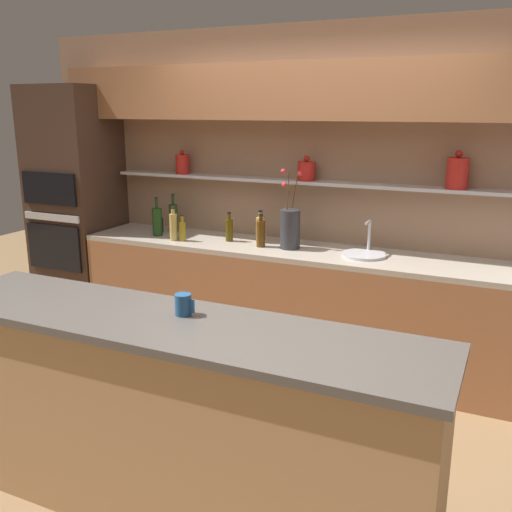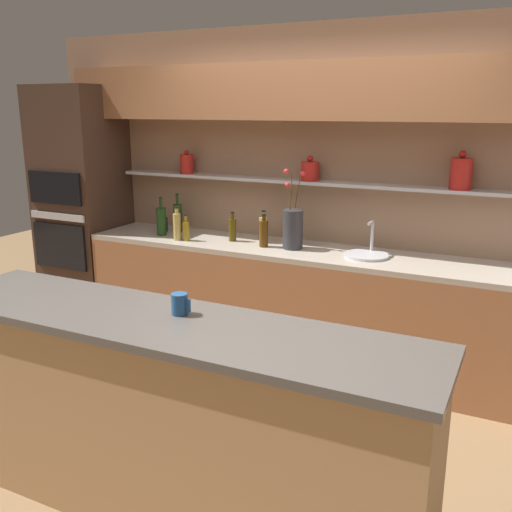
{
  "view_description": "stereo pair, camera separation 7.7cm",
  "coord_description": "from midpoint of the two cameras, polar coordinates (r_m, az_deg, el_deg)",
  "views": [
    {
      "loc": [
        1.41,
        -2.76,
        1.97
      ],
      "look_at": [
        0.0,
        0.28,
        1.1
      ],
      "focal_mm": 40.0,
      "sensor_mm": 36.0,
      "label": 1
    },
    {
      "loc": [
        1.48,
        -2.72,
        1.97
      ],
      "look_at": [
        0.0,
        0.28,
        1.1
      ],
      "focal_mm": 40.0,
      "sensor_mm": 36.0,
      "label": 2
    }
  ],
  "objects": [
    {
      "name": "sink_fixture",
      "position": [
        4.24,
        11.57,
        0.25
      ],
      "size": [
        0.32,
        0.32,
        0.25
      ],
      "color": "#B7B7BC",
      "rests_on": "back_counter_unit"
    },
    {
      "name": "coffee_mug",
      "position": [
        2.73,
        -6.84,
        -4.79
      ],
      "size": [
        0.1,
        0.08,
        0.1
      ],
      "color": "#235184",
      "rests_on": "island_counter"
    },
    {
      "name": "back_wall_unit",
      "position": [
        4.53,
        7.57,
        9.14
      ],
      "size": [
        5.2,
        0.44,
        2.6
      ],
      "color": "#937056",
      "rests_on": "ground_plane"
    },
    {
      "name": "ground_plane",
      "position": [
        3.67,
        -1.42,
        -17.88
      ],
      "size": [
        12.0,
        12.0,
        0.0
      ],
      "primitive_type": "plane",
      "color": "olive"
    },
    {
      "name": "oven_tower",
      "position": [
        5.5,
        -16.57,
        4.69
      ],
      "size": [
        0.69,
        0.64,
        2.16
      ],
      "color": "#3D281E",
      "rests_on": "ground_plane"
    },
    {
      "name": "flower_vase",
      "position": [
        4.37,
        4.22,
        2.82
      ],
      "size": [
        0.16,
        0.16,
        0.61
      ],
      "color": "#2D2D33",
      "rests_on": "back_counter_unit"
    },
    {
      "name": "bottle_spirit_0",
      "position": [
        4.57,
        1.24,
        2.71
      ],
      "size": [
        0.07,
        0.07,
        0.26
      ],
      "color": "tan",
      "rests_on": "back_counter_unit"
    },
    {
      "name": "island_counter",
      "position": [
        2.91,
        -7.96,
        -15.68
      ],
      "size": [
        2.59,
        0.61,
        1.02
      ],
      "color": "tan",
      "rests_on": "ground_plane"
    },
    {
      "name": "bottle_spirit_3",
      "position": [
        4.69,
        -7.43,
        3.0
      ],
      "size": [
        0.06,
        0.06,
        0.28
      ],
      "color": "tan",
      "rests_on": "back_counter_unit"
    },
    {
      "name": "back_counter_unit",
      "position": [
        4.54,
        4.42,
        -4.9
      ],
      "size": [
        3.53,
        0.62,
        0.92
      ],
      "color": "#99603D",
      "rests_on": "ground_plane"
    },
    {
      "name": "bottle_oil_6",
      "position": [
        4.67,
        -6.55,
        2.6
      ],
      "size": [
        0.05,
        0.05,
        0.22
      ],
      "color": "olive",
      "rests_on": "back_counter_unit"
    },
    {
      "name": "bottle_sauce_7",
      "position": [
        5.05,
        -8.68,
        3.25
      ],
      "size": [
        0.05,
        0.05,
        0.17
      ],
      "color": "black",
      "rests_on": "back_counter_unit"
    },
    {
      "name": "bottle_wine_5",
      "position": [
        4.89,
        -8.99,
        3.49
      ],
      "size": [
        0.08,
        0.08,
        0.33
      ],
      "color": "#193814",
      "rests_on": "back_counter_unit"
    },
    {
      "name": "bottle_spirit_2",
      "position": [
        4.43,
        1.27,
        2.3
      ],
      "size": [
        0.07,
        0.07,
        0.26
      ],
      "color": "#4C2D0C",
      "rests_on": "back_counter_unit"
    },
    {
      "name": "bottle_oil_4",
      "position": [
        4.63,
        -1.88,
        2.69
      ],
      "size": [
        0.06,
        0.06,
        0.24
      ],
      "color": "#47380A",
      "rests_on": "back_counter_unit"
    },
    {
      "name": "bottle_wine_1",
      "position": [
        5.02,
        -7.38,
        3.87
      ],
      "size": [
        0.07,
        0.07,
        0.33
      ],
      "color": "#193814",
      "rests_on": "back_counter_unit"
    }
  ]
}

